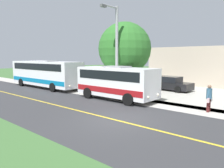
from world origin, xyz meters
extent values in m
plane|color=#3D6633|center=(0.00, 0.00, 0.00)|extent=(120.00, 120.00, 0.00)
cube|color=#333335|center=(0.00, 0.00, 0.00)|extent=(8.00, 100.00, 0.01)
cube|color=#B2ADA3|center=(-5.20, 0.00, 0.00)|extent=(2.40, 100.00, 0.01)
cube|color=gold|center=(0.00, 0.00, 0.01)|extent=(0.16, 100.00, 0.00)
cube|color=white|center=(-4.50, -3.79, 1.48)|extent=(2.39, 6.81, 2.26)
cube|color=maroon|center=(-4.50, -3.79, 0.90)|extent=(2.43, 6.67, 0.44)
cube|color=black|center=(-4.50, -3.79, 2.06)|extent=(2.43, 6.13, 0.70)
cube|color=gray|center=(-4.50, -3.79, 2.67)|extent=(1.44, 2.04, 0.12)
cylinder|color=black|center=(-5.69, -1.68, 0.45)|extent=(0.25, 0.90, 0.90)
cylinder|color=black|center=(-3.30, -1.68, 0.45)|extent=(0.25, 0.90, 0.90)
cylinder|color=black|center=(-5.69, -5.90, 0.45)|extent=(0.25, 0.90, 0.90)
cylinder|color=black|center=(-3.30, -5.90, 0.45)|extent=(0.25, 0.90, 0.90)
sphere|color=#F2EACC|center=(-5.15, -0.37, 0.70)|extent=(0.20, 0.20, 0.20)
sphere|color=#F2EACC|center=(-3.84, -0.37, 0.70)|extent=(0.20, 0.20, 0.20)
cube|color=white|center=(-4.53, -14.28, 1.65)|extent=(2.45, 10.54, 2.60)
cube|color=#0C72A5|center=(-4.53, -14.28, 0.90)|extent=(2.49, 10.33, 0.44)
cube|color=black|center=(-4.53, -14.28, 2.40)|extent=(2.49, 9.48, 0.70)
cube|color=gray|center=(-4.53, -14.28, 3.01)|extent=(1.47, 3.16, 0.12)
cylinder|color=black|center=(-5.75, -11.02, 0.45)|extent=(0.25, 0.90, 0.90)
cylinder|color=black|center=(-3.30, -11.02, 0.45)|extent=(0.25, 0.90, 0.90)
cylinder|color=black|center=(-5.75, -17.55, 0.45)|extent=(0.25, 0.90, 0.90)
cylinder|color=black|center=(-3.30, -17.55, 0.45)|extent=(0.25, 0.90, 0.90)
sphere|color=#F2EACC|center=(-5.20, -8.99, 0.70)|extent=(0.20, 0.20, 0.20)
sphere|color=#F2EACC|center=(-3.85, -8.99, 0.70)|extent=(0.20, 0.20, 0.20)
cylinder|color=#4C1919|center=(-5.33, 3.19, 0.42)|extent=(0.18, 0.18, 0.84)
cylinder|color=#4C1919|center=(-5.13, 3.19, 0.42)|extent=(0.18, 0.18, 0.84)
cylinder|color=#335972|center=(-5.23, 3.19, 1.17)|extent=(0.34, 0.34, 0.66)
sphere|color=#8C664C|center=(-5.23, 3.19, 1.62)|extent=(0.23, 0.23, 0.23)
cylinder|color=#335972|center=(-5.41, 3.19, 1.20)|extent=(0.28, 0.10, 0.60)
cube|color=white|center=(-5.49, 3.24, 0.79)|extent=(0.20, 0.12, 0.28)
cylinder|color=#335972|center=(-5.05, 3.19, 1.20)|extent=(0.28, 0.10, 0.60)
cube|color=beige|center=(-4.97, 3.24, 0.79)|extent=(0.20, 0.12, 0.28)
cylinder|color=#9E9EA3|center=(-5.00, -4.17, 3.76)|extent=(0.24, 0.24, 7.51)
cylinder|color=#9E9EA3|center=(-4.20, -4.17, 7.36)|extent=(1.60, 0.14, 0.14)
cube|color=#59595B|center=(-3.40, -4.17, 7.26)|extent=(0.50, 0.24, 0.20)
cube|color=black|center=(-11.92, -2.70, 0.53)|extent=(2.15, 4.53, 0.70)
cube|color=black|center=(-11.93, -2.90, 1.17)|extent=(1.72, 2.54, 0.57)
cylinder|color=black|center=(-12.70, -1.26, 0.32)|extent=(0.27, 0.66, 0.64)
cylinder|color=black|center=(-10.91, -1.41, 0.32)|extent=(0.27, 0.66, 0.64)
cylinder|color=black|center=(-12.93, -3.98, 0.32)|extent=(0.27, 0.66, 0.64)
cylinder|color=black|center=(-11.13, -4.13, 0.32)|extent=(0.27, 0.66, 0.64)
cylinder|color=brown|center=(-7.40, -5.22, 1.19)|extent=(0.36, 0.36, 2.38)
sphere|color=#2D6B28|center=(-7.40, -5.22, 4.23)|extent=(4.92, 4.92, 4.92)
camera|label=1|loc=(8.85, 7.39, 3.46)|focal=34.75mm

